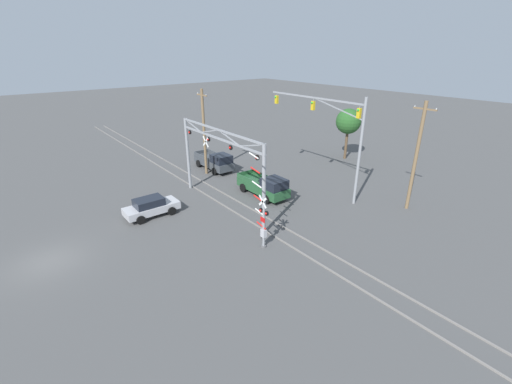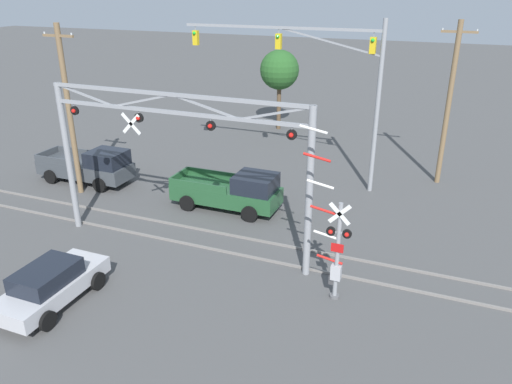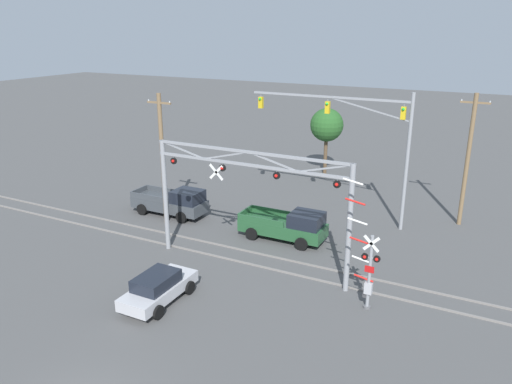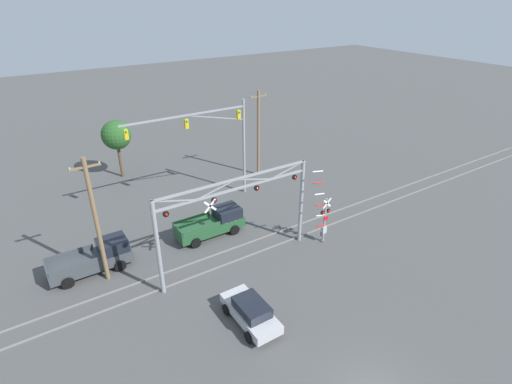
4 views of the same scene
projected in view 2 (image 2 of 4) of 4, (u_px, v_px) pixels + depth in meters
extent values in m
cube|color=gray|center=(185.00, 243.00, 21.63)|extent=(80.00, 0.08, 0.10)
cube|color=gray|center=(201.00, 229.00, 22.86)|extent=(80.00, 0.08, 0.10)
cylinder|color=gray|center=(68.00, 158.00, 22.02)|extent=(0.27, 0.27, 6.66)
cylinder|color=gray|center=(309.00, 195.00, 18.21)|extent=(0.27, 0.27, 6.66)
cube|color=gray|center=(173.00, 112.00, 19.12)|extent=(11.32, 0.14, 0.14)
cube|color=gray|center=(172.00, 95.00, 18.85)|extent=(11.32, 0.14, 0.14)
cube|color=gray|center=(85.00, 95.00, 20.41)|extent=(2.78, 0.08, 0.76)
cube|color=gray|center=(142.00, 101.00, 19.46)|extent=(2.78, 0.08, 0.76)
cube|color=gray|center=(205.00, 107.00, 18.51)|extent=(2.78, 0.08, 0.76)
cube|color=gray|center=(275.00, 113.00, 17.55)|extent=(2.78, 0.08, 0.76)
cylinder|color=black|center=(75.00, 111.00, 20.91)|extent=(0.38, 0.10, 0.38)
sphere|color=red|center=(74.00, 111.00, 20.85)|extent=(0.18, 0.18, 0.18)
cylinder|color=gray|center=(74.00, 105.00, 20.81)|extent=(0.04, 0.04, 0.10)
cylinder|color=black|center=(139.00, 118.00, 19.81)|extent=(0.38, 0.10, 0.38)
sphere|color=red|center=(138.00, 118.00, 19.75)|extent=(0.18, 0.18, 0.18)
cylinder|color=gray|center=(138.00, 112.00, 19.71)|extent=(0.04, 0.04, 0.10)
cylinder|color=black|center=(211.00, 126.00, 18.70)|extent=(0.38, 0.10, 0.38)
sphere|color=red|center=(210.00, 126.00, 18.65)|extent=(0.18, 0.18, 0.18)
cylinder|color=gray|center=(211.00, 119.00, 18.61)|extent=(0.04, 0.04, 0.10)
cylinder|color=black|center=(292.00, 135.00, 17.60)|extent=(0.38, 0.10, 0.38)
sphere|color=red|center=(291.00, 135.00, 17.54)|extent=(0.18, 0.18, 0.18)
cylinder|color=gray|center=(292.00, 128.00, 17.51)|extent=(0.04, 0.04, 0.10)
cube|color=white|center=(131.00, 124.00, 19.94)|extent=(0.88, 0.03, 0.88)
cube|color=white|center=(131.00, 124.00, 19.94)|extent=(0.88, 0.03, 0.88)
cylinder|color=black|center=(131.00, 124.00, 19.92)|extent=(0.04, 0.04, 0.02)
cylinder|color=gray|center=(337.00, 252.00, 17.30)|extent=(0.16, 0.16, 3.73)
cylinder|color=#59595B|center=(334.00, 296.00, 18.01)|extent=(0.35, 0.35, 0.10)
cube|color=white|center=(340.00, 214.00, 16.62)|extent=(0.78, 0.03, 0.78)
cube|color=white|center=(340.00, 214.00, 16.62)|extent=(0.78, 0.03, 0.78)
cylinder|color=black|center=(339.00, 214.00, 16.60)|extent=(0.04, 0.04, 0.02)
cylinder|color=black|center=(331.00, 231.00, 17.10)|extent=(0.32, 0.09, 0.32)
sphere|color=red|center=(330.00, 232.00, 17.05)|extent=(0.16, 0.16, 0.16)
cylinder|color=black|center=(347.00, 234.00, 16.91)|extent=(0.32, 0.09, 0.32)
sphere|color=red|center=(347.00, 235.00, 16.86)|extent=(0.16, 0.16, 0.16)
cube|color=gray|center=(339.00, 233.00, 17.01)|extent=(0.64, 0.06, 0.06)
cube|color=red|center=(337.00, 248.00, 17.14)|extent=(0.44, 0.02, 0.32)
cube|color=#B2B2B7|center=(336.00, 272.00, 17.62)|extent=(0.36, 0.28, 0.56)
cylinder|color=red|center=(330.00, 259.00, 17.53)|extent=(0.94, 0.09, 0.25)
cylinder|color=white|center=(327.00, 235.00, 17.23)|extent=(0.94, 0.09, 0.25)
cylinder|color=red|center=(324.00, 210.00, 16.92)|extent=(0.94, 0.09, 0.25)
cylinder|color=white|center=(320.00, 184.00, 16.62)|extent=(0.94, 0.09, 0.25)
cylinder|color=red|center=(317.00, 157.00, 16.31)|extent=(0.94, 0.09, 0.25)
cylinder|color=white|center=(314.00, 129.00, 16.01)|extent=(0.94, 0.09, 0.25)
cube|color=#3F3F42|center=(332.00, 280.00, 17.80)|extent=(0.24, 0.12, 0.36)
cylinder|color=gray|center=(377.00, 110.00, 25.53)|extent=(0.24, 0.24, 8.93)
cube|color=gray|center=(279.00, 28.00, 25.90)|extent=(10.84, 0.14, 0.14)
cube|color=gray|center=(329.00, 42.00, 25.20)|extent=(5.44, 0.08, 1.28)
cylinder|color=gray|center=(195.00, 28.00, 27.66)|extent=(0.04, 0.04, 0.30)
cube|color=gold|center=(196.00, 38.00, 27.87)|extent=(0.30, 0.26, 0.79)
sphere|color=green|center=(194.00, 33.00, 27.62)|extent=(0.18, 0.18, 0.18)
cylinder|color=gray|center=(279.00, 31.00, 25.96)|extent=(0.04, 0.04, 0.30)
cube|color=gold|center=(279.00, 41.00, 26.17)|extent=(0.30, 0.26, 0.79)
sphere|color=green|center=(278.00, 36.00, 25.93)|extent=(0.18, 0.18, 0.18)
cylinder|color=gray|center=(374.00, 34.00, 24.26)|extent=(0.04, 0.04, 0.30)
cube|color=gold|center=(373.00, 45.00, 24.47)|extent=(0.30, 0.26, 0.79)
sphere|color=green|center=(373.00, 40.00, 24.23)|extent=(0.18, 0.18, 0.18)
cube|color=#23512D|center=(226.00, 194.00, 24.82)|extent=(5.40, 1.91, 0.79)
cube|color=black|center=(255.00, 183.00, 23.96)|extent=(1.93, 1.75, 0.82)
cube|color=#23512D|center=(198.00, 186.00, 24.18)|extent=(3.07, 0.08, 0.37)
cube|color=#23512D|center=(215.00, 174.00, 25.74)|extent=(3.07, 0.08, 0.37)
cube|color=#23512D|center=(179.00, 176.00, 25.51)|extent=(0.10, 1.83, 0.37)
cylinder|color=black|center=(250.00, 214.00, 23.57)|extent=(0.80, 0.24, 0.80)
cylinder|color=black|center=(264.00, 199.00, 25.22)|extent=(0.80, 0.24, 0.80)
cylinder|color=black|center=(187.00, 203.00, 24.72)|extent=(0.80, 0.24, 0.80)
cylinder|color=black|center=(205.00, 189.00, 26.37)|extent=(0.80, 0.24, 0.80)
cube|color=#3D4247|center=(85.00, 168.00, 28.17)|extent=(5.45, 1.91, 0.79)
cube|color=black|center=(107.00, 158.00, 27.30)|extent=(1.95, 1.75, 0.82)
cube|color=#3D4247|center=(57.00, 161.00, 27.53)|extent=(3.10, 0.08, 0.37)
cube|color=#3D4247|center=(80.00, 152.00, 29.09)|extent=(3.10, 0.08, 0.37)
cube|color=#3D4247|center=(47.00, 153.00, 28.87)|extent=(0.10, 1.83, 0.37)
cylinder|color=black|center=(100.00, 185.00, 26.91)|extent=(0.80, 0.24, 0.80)
cylinder|color=black|center=(121.00, 173.00, 28.56)|extent=(0.80, 0.24, 0.80)
cylinder|color=black|center=(51.00, 177.00, 28.08)|extent=(0.80, 0.24, 0.80)
cylinder|color=black|center=(74.00, 166.00, 29.73)|extent=(0.80, 0.24, 0.80)
cube|color=#B7B7BC|center=(52.00, 287.00, 17.50)|extent=(1.73, 4.23, 0.57)
cube|color=black|center=(46.00, 275.00, 17.13)|extent=(1.47, 2.20, 0.59)
cylinder|color=black|center=(60.00, 271.00, 19.00)|extent=(0.24, 0.68, 0.68)
cylinder|color=black|center=(97.00, 281.00, 18.39)|extent=(0.24, 0.68, 0.68)
cylinder|color=black|center=(6.00, 309.00, 16.83)|extent=(0.24, 0.68, 0.68)
cylinder|color=black|center=(47.00, 321.00, 16.22)|extent=(0.24, 0.68, 0.68)
cylinder|color=brown|center=(69.00, 113.00, 25.36)|extent=(0.28, 0.28, 8.74)
cube|color=brown|center=(58.00, 36.00, 23.90)|extent=(1.80, 0.12, 0.12)
cylinder|color=silver|center=(44.00, 33.00, 24.14)|extent=(0.08, 0.08, 0.12)
cylinder|color=silver|center=(71.00, 34.00, 23.57)|extent=(0.08, 0.08, 0.12)
cylinder|color=brown|center=(448.00, 106.00, 26.72)|extent=(0.28, 0.28, 8.79)
cube|color=brown|center=(459.00, 32.00, 25.24)|extent=(1.80, 0.12, 0.12)
cylinder|color=silver|center=(443.00, 29.00, 25.48)|extent=(0.08, 0.08, 0.12)
cylinder|color=silver|center=(477.00, 30.00, 24.92)|extent=(0.08, 0.08, 0.12)
cylinder|color=brown|center=(279.00, 106.00, 38.09)|extent=(0.32, 0.32, 3.49)
sphere|color=#265623|center=(279.00, 70.00, 37.02)|extent=(2.91, 2.91, 2.91)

